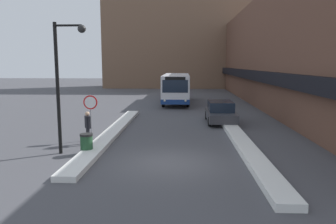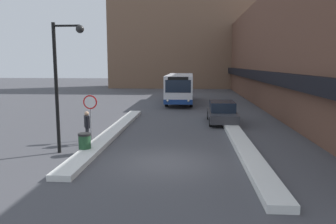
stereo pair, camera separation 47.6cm
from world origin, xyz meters
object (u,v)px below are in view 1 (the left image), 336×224
stop_sign (91,108)px  street_lamp (63,73)px  pedestrian (88,125)px  trash_bin (87,144)px  parked_car_front (220,112)px  city_bus (176,87)px

stop_sign → street_lamp: street_lamp is taller
pedestrian → trash_bin: bearing=-14.3°
pedestrian → parked_car_front: bearing=102.5°
city_bus → trash_bin: bearing=-100.5°
parked_car_front → trash_bin: size_ratio=4.70×
trash_bin → street_lamp: bearing=177.5°
parked_car_front → street_lamp: street_lamp is taller
street_lamp → trash_bin: bearing=-2.5°
city_bus → street_lamp: size_ratio=1.76×
city_bus → pedestrian: bearing=-102.9°
city_bus → trash_bin: city_bus is taller
street_lamp → trash_bin: 3.37m
parked_car_front → stop_sign: (-7.61, -5.75, 1.03)m
trash_bin → city_bus: bearing=79.5°
city_bus → stop_sign: (-4.25, -17.36, 0.13)m
street_lamp → trash_bin: street_lamp is taller
stop_sign → parked_car_front: bearing=37.1°
street_lamp → city_bus: bearing=76.9°
stop_sign → street_lamp: size_ratio=0.41×
stop_sign → city_bus: bearing=76.3°
parked_car_front → pedestrian: bearing=-138.8°
stop_sign → trash_bin: 3.07m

